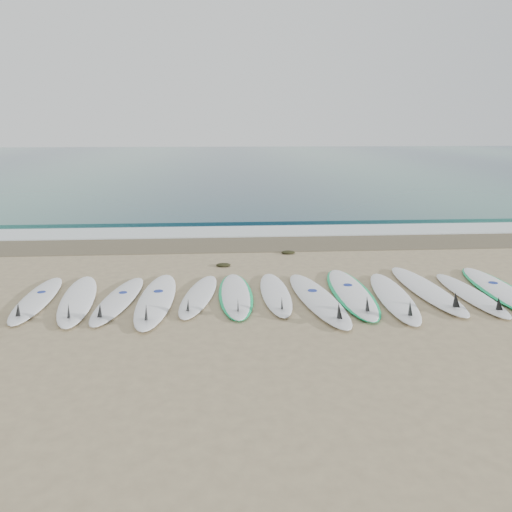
{
  "coord_description": "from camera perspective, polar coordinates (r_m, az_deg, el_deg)",
  "views": [
    {
      "loc": [
        -0.89,
        -8.05,
        2.9
      ],
      "look_at": [
        -0.24,
        1.39,
        0.4
      ],
      "focal_mm": 35.0,
      "sensor_mm": 36.0,
      "label": 1
    }
  ],
  "objects": [
    {
      "name": "ground",
      "position": [
        8.6,
        2.25,
        -4.92
      ],
      "size": [
        120.0,
        120.0,
        0.0
      ],
      "primitive_type": "plane",
      "color": "#9E8A66"
    },
    {
      "name": "ocean",
      "position": [
        40.66,
        -2.7,
        10.72
      ],
      "size": [
        120.0,
        55.0,
        0.03
      ],
      "primitive_type": "cube",
      "color": "#205154",
      "rests_on": "ground"
    },
    {
      "name": "wet_sand_band",
      "position": [
        12.52,
        0.26,
        1.44
      ],
      "size": [
        120.0,
        1.8,
        0.01
      ],
      "primitive_type": "cube",
      "color": "brown",
      "rests_on": "ground"
    },
    {
      "name": "foam_band",
      "position": [
        13.88,
        -0.16,
        2.82
      ],
      "size": [
        120.0,
        1.4,
        0.04
      ],
      "primitive_type": "cube",
      "color": "silver",
      "rests_on": "ground"
    },
    {
      "name": "wave_crest",
      "position": [
        15.35,
        -0.53,
        4.09
      ],
      "size": [
        120.0,
        1.0,
        0.1
      ],
      "primitive_type": "cube",
      "color": "#205154",
      "rests_on": "ground"
    },
    {
      "name": "surfboard_0",
      "position": [
        9.19,
        -23.84,
        -4.57
      ],
      "size": [
        0.6,
        2.44,
        0.31
      ],
      "rotation": [
        0.0,
        0.0,
        0.04
      ],
      "color": "white",
      "rests_on": "ground"
    },
    {
      "name": "surfboard_1",
      "position": [
        8.9,
        -19.74,
        -4.73
      ],
      "size": [
        0.9,
        2.69,
        0.34
      ],
      "rotation": [
        0.0,
        0.0,
        0.14
      ],
      "color": "white",
      "rests_on": "ground"
    },
    {
      "name": "surfboard_2",
      "position": [
        8.7,
        -15.54,
        -4.87
      ],
      "size": [
        0.78,
        2.49,
        0.31
      ],
      "rotation": [
        0.0,
        0.0,
        -0.11
      ],
      "color": "white",
      "rests_on": "ground"
    },
    {
      "name": "surfboard_3",
      "position": [
        8.54,
        -11.4,
        -4.93
      ],
      "size": [
        0.63,
        2.82,
        0.36
      ],
      "rotation": [
        0.0,
        0.0,
        -0.02
      ],
      "color": "white",
      "rests_on": "ground"
    },
    {
      "name": "surfboard_4",
      "position": [
        8.65,
        -6.62,
        -4.55
      ],
      "size": [
        0.84,
        2.34,
        0.29
      ],
      "rotation": [
        0.0,
        0.0,
        -0.16
      ],
      "color": "white",
      "rests_on": "ground"
    },
    {
      "name": "surfboard_5",
      "position": [
        8.66,
        -2.34,
        -4.47
      ],
      "size": [
        0.63,
        2.45,
        0.31
      ],
      "rotation": [
        0.0,
        0.0,
        0.02
      ],
      "color": "white",
      "rests_on": "ground"
    },
    {
      "name": "surfboard_6",
      "position": [
        8.69,
        2.28,
        -4.35
      ],
      "size": [
        0.52,
        2.37,
        0.3
      ],
      "rotation": [
        0.0,
        0.0,
        0.01
      ],
      "color": "white",
      "rests_on": "ground"
    },
    {
      "name": "surfboard_7",
      "position": [
        8.47,
        7.19,
        -4.91
      ],
      "size": [
        0.94,
        2.88,
        0.36
      ],
      "rotation": [
        0.0,
        0.0,
        0.13
      ],
      "color": "white",
      "rests_on": "ground"
    },
    {
      "name": "surfboard_8",
      "position": [
        8.9,
        10.9,
        -4.14
      ],
      "size": [
        0.72,
        2.81,
        0.36
      ],
      "rotation": [
        0.0,
        0.0,
        -0.02
      ],
      "color": "white",
      "rests_on": "ground"
    },
    {
      "name": "surfboard_9",
      "position": [
        8.82,
        15.54,
        -4.55
      ],
      "size": [
        0.78,
        2.72,
        0.34
      ],
      "rotation": [
        0.0,
        0.0,
        -0.08
      ],
      "color": "white",
      "rests_on": "ground"
    },
    {
      "name": "surfboard_10",
      "position": [
        9.37,
        19.05,
        -3.67
      ],
      "size": [
        0.74,
        2.85,
        0.36
      ],
      "rotation": [
        0.0,
        0.0,
        0.05
      ],
      "color": "white",
      "rests_on": "ground"
    },
    {
      "name": "surfboard_11",
      "position": [
        9.42,
        23.43,
        -4.07
      ],
      "size": [
        0.56,
        2.41,
        0.31
      ],
      "rotation": [
        0.0,
        0.0,
        0.03
      ],
      "color": "white",
      "rests_on": "ground"
    },
    {
      "name": "surfboard_12",
      "position": [
        9.86,
        26.24,
        -3.56
      ],
      "size": [
        0.86,
        2.89,
        0.36
      ],
      "rotation": [
        0.0,
        0.0,
        -0.06
      ],
      "color": "white",
      "rests_on": "ground"
    },
    {
      "name": "seaweed_near",
      "position": [
        10.55,
        -3.75,
        -1.02
      ],
      "size": [
        0.31,
        0.24,
        0.06
      ],
      "primitive_type": "ellipsoid",
      "color": "black",
      "rests_on": "ground"
    },
    {
      "name": "seaweed_far",
      "position": [
        11.59,
        3.7,
        0.43
      ],
      "size": [
        0.32,
        0.25,
        0.06
      ],
      "primitive_type": "ellipsoid",
      "color": "black",
      "rests_on": "ground"
    }
  ]
}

